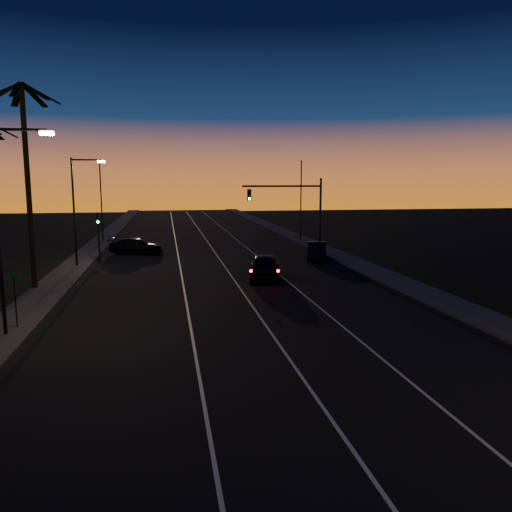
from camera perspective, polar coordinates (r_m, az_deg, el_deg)
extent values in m
cube|color=black|center=(33.49, -3.19, -3.05)|extent=(20.00, 170.00, 0.01)
cube|color=#363634|center=(34.01, -22.30, -3.38)|extent=(2.40, 170.00, 0.16)
cube|color=#363634|center=(36.54, 14.53, -2.21)|extent=(2.40, 170.00, 0.16)
cube|color=silver|center=(33.26, -8.33, -3.18)|extent=(0.12, 160.00, 0.01)
cube|color=silver|center=(33.55, -2.34, -3.00)|extent=(0.12, 160.00, 0.01)
cube|color=silver|center=(34.20, 3.48, -2.79)|extent=(0.12, 160.00, 0.01)
cylinder|color=black|center=(33.59, -24.58, 6.96)|extent=(0.32, 0.32, 12.50)
cube|color=black|center=(34.00, -23.34, 16.68)|extent=(2.18, 0.92, 1.18)
cube|color=black|center=(34.81, -24.06, 16.43)|extent=(1.25, 2.12, 1.18)
cube|color=black|center=(35.00, -25.59, 16.29)|extent=(1.34, 2.09, 1.18)
cube|color=black|center=(34.45, -26.85, 16.35)|extent=(2.18, 0.82, 1.18)
cube|color=black|center=(33.54, -26.91, 16.58)|extent=(1.90, 1.69, 1.18)
cube|color=black|center=(32.96, -25.64, 16.82)|extent=(0.45, 2.16, 1.18)
cube|color=black|center=(33.17, -24.02, 16.86)|extent=(1.95, 1.61, 1.18)
cylinder|color=black|center=(23.42, -25.50, 12.92)|extent=(2.20, 0.12, 0.12)
cube|color=#ECAB5E|center=(23.15, -22.79, 12.81)|extent=(0.55, 0.26, 0.16)
cylinder|color=black|center=(41.24, -20.07, 4.59)|extent=(0.16, 0.16, 8.50)
cylinder|color=black|center=(41.02, -18.83, 10.37)|extent=(2.20, 0.12, 0.12)
cube|color=#ECAB5E|center=(40.87, -17.27, 10.26)|extent=(0.55, 0.26, 0.16)
cylinder|color=black|center=(25.12, -25.79, -4.81)|extent=(0.06, 0.06, 2.60)
cube|color=#0D5215|center=(24.90, -25.96, -2.23)|extent=(0.70, 0.03, 0.20)
cylinder|color=black|center=(44.77, 7.35, 4.35)|extent=(0.20, 0.20, 7.00)
cylinder|color=black|center=(43.72, 3.00, 7.98)|extent=(7.00, 0.16, 0.16)
cube|color=black|center=(43.16, -0.79, 6.99)|extent=(0.32, 0.28, 1.00)
sphere|color=black|center=(42.99, -0.75, 7.41)|extent=(0.20, 0.20, 0.20)
sphere|color=black|center=(43.00, -0.75, 6.98)|extent=(0.20, 0.20, 0.20)
sphere|color=#14FF59|center=(43.01, -0.75, 6.56)|extent=(0.20, 0.20, 0.20)
cylinder|color=black|center=(43.17, -17.52, 2.00)|extent=(0.14, 0.14, 4.20)
cube|color=black|center=(43.03, -17.62, 4.12)|extent=(0.28, 0.25, 0.90)
sphere|color=black|center=(42.86, -17.66, 4.47)|extent=(0.18, 0.18, 0.18)
sphere|color=black|center=(42.88, -17.64, 4.10)|extent=(0.18, 0.18, 0.18)
sphere|color=#14FF59|center=(42.90, -17.62, 3.73)|extent=(0.18, 0.18, 0.18)
cylinder|color=black|center=(58.03, -17.26, 5.98)|extent=(0.14, 0.14, 9.00)
cylinder|color=black|center=(56.63, 5.15, 6.27)|extent=(0.14, 0.14, 9.00)
imported|color=black|center=(34.36, 0.98, -1.28)|extent=(2.94, 5.30, 1.71)
sphere|color=#FF0F05|center=(31.39, -0.57, -1.72)|extent=(0.18, 0.18, 0.18)
sphere|color=#FF0F05|center=(31.39, 2.54, -1.73)|extent=(0.18, 0.18, 0.18)
imported|color=black|center=(43.52, 6.95, 0.60)|extent=(2.82, 4.76, 1.48)
imported|color=black|center=(47.74, -13.53, 1.11)|extent=(5.39, 3.51, 1.45)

